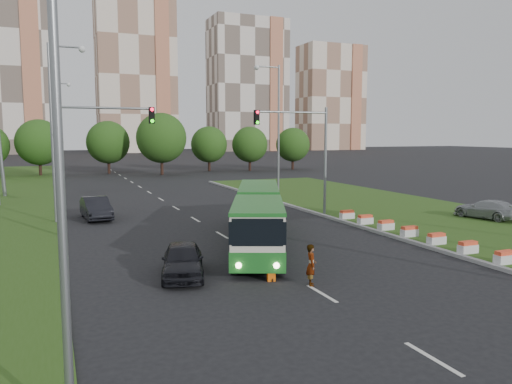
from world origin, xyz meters
name	(u,v)px	position (x,y,z in m)	size (l,w,h in m)	color
ground	(314,252)	(0.00, 0.00, 0.00)	(360.00, 360.00, 0.00)	black
grass_median	(413,213)	(13.00, 8.00, 0.07)	(14.00, 60.00, 0.15)	#2B4B15
median_kerb	(334,219)	(6.05, 8.00, 0.09)	(0.30, 60.00, 0.18)	gray
lane_markings	(170,205)	(-3.00, 20.00, 0.00)	(0.20, 100.00, 0.01)	silver
flower_planters	(422,235)	(6.70, -0.30, 0.45)	(1.10, 15.90, 0.60)	silver
traffic_mast_median	(306,144)	(4.78, 10.00, 5.35)	(5.76, 0.32, 8.00)	slate
traffic_mast_left	(86,146)	(-10.38, 9.00, 5.35)	(5.76, 0.32, 8.00)	slate
street_lamps	(202,135)	(-3.00, 10.00, 6.00)	(36.00, 60.00, 12.00)	slate
tree_line	(202,144)	(10.00, 55.00, 4.50)	(120.00, 8.00, 9.00)	#204612
apartment_tower_cwest	(2,68)	(-25.00, 150.00, 26.00)	(28.00, 15.00, 52.00)	beige
apartment_tower_ceast	(136,77)	(15.00, 150.00, 25.00)	(25.00, 15.00, 50.00)	beige
apartment_tower_east	(247,86)	(55.00, 150.00, 23.50)	(27.00, 15.00, 47.00)	beige
midrise_east	(331,98)	(90.00, 150.00, 20.00)	(24.00, 14.00, 40.00)	beige
articulated_bus	(253,216)	(-2.03, 3.36, 1.52)	(2.36, 15.13, 2.49)	beige
car_left_near	(183,260)	(-7.34, -1.72, 0.73)	(1.72, 4.27, 1.46)	black
car_left_far	(96,208)	(-9.52, 14.86, 0.79)	(1.68, 4.81, 1.58)	black
car_median	(487,209)	(15.82, 3.73, 0.82)	(1.87, 4.60, 1.34)	#92969A
pedestrian	(311,265)	(-2.87, -4.91, 0.84)	(0.61, 0.40, 1.68)	gray
shopping_trolley	(271,274)	(-4.12, -3.75, 0.28)	(0.33, 0.35, 0.57)	#D7570B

